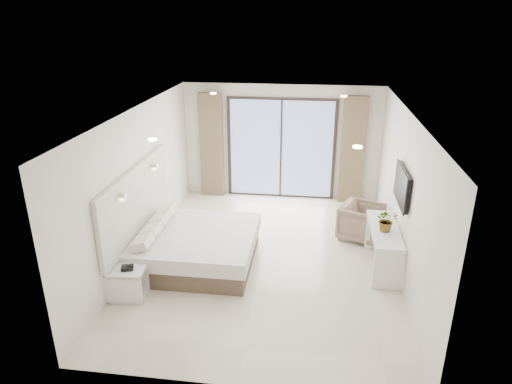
{
  "coord_description": "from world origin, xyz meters",
  "views": [
    {
      "loc": [
        0.78,
        -7.29,
        4.22
      ],
      "look_at": [
        -0.24,
        0.4,
        1.14
      ],
      "focal_mm": 32.0,
      "sensor_mm": 36.0,
      "label": 1
    }
  ],
  "objects_px": {
    "bed": "(195,247)",
    "nightstand": "(128,283)",
    "console_desk": "(384,239)",
    "armchair": "(362,220)"
  },
  "relations": [
    {
      "from": "bed",
      "to": "nightstand",
      "type": "bearing_deg",
      "value": -122.83
    },
    {
      "from": "nightstand",
      "to": "console_desk",
      "type": "bearing_deg",
      "value": 13.57
    },
    {
      "from": "bed",
      "to": "nightstand",
      "type": "relative_size",
      "value": 3.56
    },
    {
      "from": "nightstand",
      "to": "console_desk",
      "type": "height_order",
      "value": "console_desk"
    },
    {
      "from": "armchair",
      "to": "console_desk",
      "type": "bearing_deg",
      "value": -143.36
    },
    {
      "from": "bed",
      "to": "nightstand",
      "type": "xyz_separation_m",
      "value": [
        -0.76,
        -1.18,
        -0.06
      ]
    },
    {
      "from": "bed",
      "to": "armchair",
      "type": "xyz_separation_m",
      "value": [
        3.03,
        1.35,
        0.09
      ]
    },
    {
      "from": "bed",
      "to": "console_desk",
      "type": "height_order",
      "value": "console_desk"
    },
    {
      "from": "console_desk",
      "to": "armchair",
      "type": "xyz_separation_m",
      "value": [
        -0.27,
        1.1,
        -0.16
      ]
    },
    {
      "from": "nightstand",
      "to": "console_desk",
      "type": "distance_m",
      "value": 4.31
    }
  ]
}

